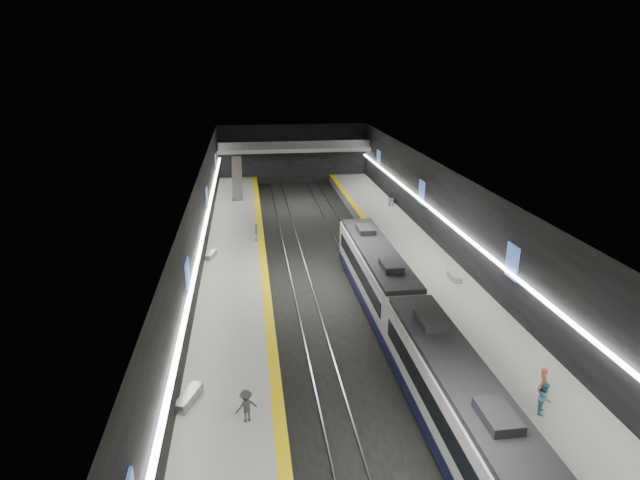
{
  "coord_description": "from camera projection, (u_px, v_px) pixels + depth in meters",
  "views": [
    {
      "loc": [
        -6.24,
        -37.16,
        16.7
      ],
      "look_at": [
        -0.52,
        4.3,
        2.2
      ],
      "focal_mm": 30.0,
      "sensor_mm": 36.0,
      "label": 1
    }
  ],
  "objects": [
    {
      "name": "passenger_left_b",
      "position": [
        246.0,
        406.0,
        23.98
      ],
      "size": [
        1.16,
        0.9,
        1.58
      ],
      "primitive_type": "imported",
      "rotation": [
        0.0,
        0.0,
        3.49
      ],
      "color": "#3B3B42",
      "rests_on": "platform_left"
    },
    {
      "name": "passenger_right_a",
      "position": [
        543.0,
        384.0,
        25.44
      ],
      "size": [
        0.51,
        0.69,
        1.74
      ],
      "primitive_type": "imported",
      "rotation": [
        0.0,
        0.0,
        1.42
      ],
      "color": "#D46C4F",
      "rests_on": "platform_right"
    },
    {
      "name": "tactile_strip_right",
      "position": [
        402.0,
        269.0,
        41.41
      ],
      "size": [
        0.6,
        70.0,
        0.02
      ],
      "primitive_type": "cube",
      "color": "yellow",
      "rests_on": "platform_right"
    },
    {
      "name": "tactile_strip_left",
      "position": [
        265.0,
        276.0,
        40.04
      ],
      "size": [
        0.6,
        70.0,
        0.02
      ],
      "primitive_type": "cube",
      "color": "yellow",
      "rests_on": "platform_left"
    },
    {
      "name": "bench_right_near",
      "position": [
        454.0,
        277.0,
        39.46
      ],
      "size": [
        0.5,
        1.74,
        0.42
      ],
      "primitive_type": "cube",
      "rotation": [
        0.0,
        0.0,
        0.01
      ],
      "color": "#99999E",
      "rests_on": "platform_right"
    },
    {
      "name": "ground",
      "position": [
        334.0,
        285.0,
        41.06
      ],
      "size": [
        70.0,
        70.0,
        0.0
      ],
      "primitive_type": "plane",
      "color": "black",
      "rests_on": "ground"
    },
    {
      "name": "wall_left",
      "position": [
        198.0,
        242.0,
        38.46
      ],
      "size": [
        0.04,
        70.0,
        8.0
      ],
      "primitive_type": "cube",
      "color": "black",
      "rests_on": "ground"
    },
    {
      "name": "bench_left_near",
      "position": [
        189.0,
        398.0,
        25.46
      ],
      "size": [
        1.3,
        2.11,
        0.5
      ],
      "primitive_type": "cube",
      "rotation": [
        0.0,
        0.0,
        -0.39
      ],
      "color": "#99999E",
      "rests_on": "platform_left"
    },
    {
      "name": "tile_surface_right",
      "position": [
        429.0,
        268.0,
        41.7
      ],
      "size": [
        5.0,
        70.0,
        0.02
      ],
      "primitive_type": "cube",
      "color": "#A6A6A1",
      "rests_on": "platform_right"
    },
    {
      "name": "ad_posters",
      "position": [
        333.0,
        225.0,
        40.52
      ],
      "size": [
        19.94,
        53.5,
        2.2
      ],
      "color": "#3D63B7",
      "rests_on": "wall_left"
    },
    {
      "name": "bench_left_far",
      "position": [
        211.0,
        255.0,
        43.78
      ],
      "size": [
        0.94,
        1.78,
        0.42
      ],
      "primitive_type": "cube",
      "rotation": [
        0.0,
        0.0,
        -0.29
      ],
      "color": "#99999E",
      "rests_on": "platform_left"
    },
    {
      "name": "platform_right",
      "position": [
        429.0,
        274.0,
        41.86
      ],
      "size": [
        5.0,
        70.0,
        1.0
      ],
      "primitive_type": "cube",
      "color": "slate",
      "rests_on": "ground"
    },
    {
      "name": "cove_light_right",
      "position": [
        460.0,
        232.0,
        41.08
      ],
      "size": [
        0.25,
        68.6,
        0.12
      ],
      "primitive_type": "cube",
      "color": "white",
      "rests_on": "wall_right"
    },
    {
      "name": "passenger_left_a",
      "position": [
        256.0,
        232.0,
        47.53
      ],
      "size": [
        0.4,
        0.95,
        1.61
      ],
      "primitive_type": "imported",
      "rotation": [
        0.0,
        0.0,
        -1.56
      ],
      "color": "beige",
      "rests_on": "platform_left"
    },
    {
      "name": "train",
      "position": [
        407.0,
        321.0,
        30.82
      ],
      "size": [
        2.69,
        30.04,
        3.6
      ],
      "color": "#0F1337",
      "rests_on": "ground"
    },
    {
      "name": "mezzanine_bridge",
      "position": [
        294.0,
        149.0,
        70.23
      ],
      "size": [
        20.0,
        3.0,
        1.5
      ],
      "color": "gray",
      "rests_on": "wall_left"
    },
    {
      "name": "passenger_right_b",
      "position": [
        544.0,
        398.0,
        24.55
      ],
      "size": [
        0.93,
        0.98,
        1.59
      ],
      "primitive_type": "imported",
      "rotation": [
        0.0,
        0.0,
        0.98
      ],
      "color": "#5393B5",
      "rests_on": "platform_right"
    },
    {
      "name": "platform_left",
      "position": [
        236.0,
        284.0,
        39.93
      ],
      "size": [
        5.0,
        70.0,
        1.0
      ],
      "primitive_type": "cube",
      "color": "slate",
      "rests_on": "ground"
    },
    {
      "name": "wall_back",
      "position": [
        293.0,
        154.0,
        72.51
      ],
      "size": [
        20.0,
        0.04,
        8.0
      ],
      "primitive_type": "cube",
      "color": "black",
      "rests_on": "ground"
    },
    {
      "name": "bench_right_far",
      "position": [
        391.0,
        202.0,
        59.53
      ],
      "size": [
        1.06,
        1.96,
        0.46
      ],
      "primitive_type": "cube",
      "rotation": [
        0.0,
        0.0,
        -0.3
      ],
      "color": "#99999E",
      "rests_on": "platform_right"
    },
    {
      "name": "rails",
      "position": [
        334.0,
        284.0,
        41.04
      ],
      "size": [
        6.52,
        70.0,
        0.12
      ],
      "color": "gray",
      "rests_on": "ground"
    },
    {
      "name": "escalator",
      "position": [
        237.0,
        178.0,
        63.48
      ],
      "size": [
        1.2,
        7.5,
        3.92
      ],
      "primitive_type": "cube",
      "rotation": [
        0.44,
        0.0,
        0.0
      ],
      "color": "#99999E",
      "rests_on": "platform_left"
    },
    {
      "name": "wall_right",
      "position": [
        463.0,
        230.0,
        41.04
      ],
      "size": [
        0.04,
        70.0,
        8.0
      ],
      "primitive_type": "cube",
      "color": "black",
      "rests_on": "ground"
    },
    {
      "name": "cove_light_left",
      "position": [
        201.0,
        244.0,
        38.55
      ],
      "size": [
        0.25,
        68.6,
        0.12
      ],
      "primitive_type": "cube",
      "color": "white",
      "rests_on": "wall_left"
    },
    {
      "name": "ceiling",
      "position": [
        335.0,
        183.0,
        38.44
      ],
      "size": [
        20.0,
        70.0,
        0.04
      ],
      "primitive_type": "cube",
      "rotation": [
        3.14,
        0.0,
        0.0
      ],
      "color": "beige",
      "rests_on": "wall_left"
    },
    {
      "name": "tile_surface_left",
      "position": [
        235.0,
        278.0,
        39.76
      ],
      "size": [
        5.0,
        70.0,
        0.02
      ],
      "primitive_type": "cube",
      "color": "#A6A6A1",
      "rests_on": "platform_left"
    }
  ]
}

